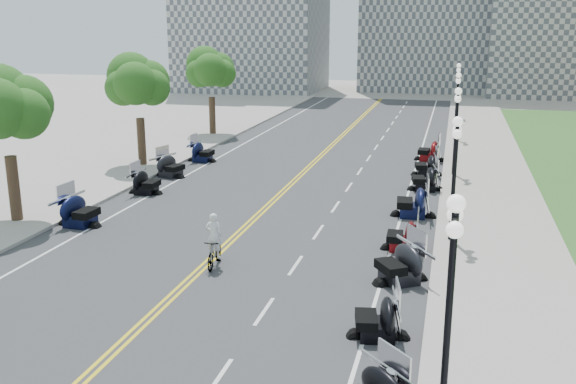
# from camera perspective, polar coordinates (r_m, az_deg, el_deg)

# --- Properties ---
(ground) EXTENTS (160.00, 160.00, 0.00)m
(ground) POSITION_cam_1_polar(r_m,az_deg,el_deg) (24.40, -6.67, -5.82)
(ground) COLOR gray
(road) EXTENTS (16.00, 90.00, 0.01)m
(road) POSITION_cam_1_polar(r_m,az_deg,el_deg) (33.48, -0.53, -0.04)
(road) COLOR #333335
(road) RESTS_ON ground
(centerline_yellow_a) EXTENTS (0.12, 90.00, 0.00)m
(centerline_yellow_a) POSITION_cam_1_polar(r_m,az_deg,el_deg) (33.51, -0.73, -0.01)
(centerline_yellow_a) COLOR yellow
(centerline_yellow_a) RESTS_ON road
(centerline_yellow_b) EXTENTS (0.12, 90.00, 0.00)m
(centerline_yellow_b) POSITION_cam_1_polar(r_m,az_deg,el_deg) (33.45, -0.33, -0.04)
(centerline_yellow_b) COLOR yellow
(centerline_yellow_b) RESTS_ON road
(edge_line_north) EXTENTS (0.12, 90.00, 0.00)m
(edge_line_north) POSITION_cam_1_polar(r_m,az_deg,el_deg) (32.46, 10.45, -0.75)
(edge_line_north) COLOR white
(edge_line_north) RESTS_ON road
(edge_line_south) EXTENTS (0.12, 90.00, 0.00)m
(edge_line_south) POSITION_cam_1_polar(r_m,az_deg,el_deg) (35.63, -10.52, 0.63)
(edge_line_south) COLOR white
(edge_line_south) RESTS_ON road
(lane_dash_4) EXTENTS (0.12, 2.00, 0.00)m
(lane_dash_4) POSITION_cam_1_polar(r_m,az_deg,el_deg) (16.59, -6.24, -16.19)
(lane_dash_4) COLOR white
(lane_dash_4) RESTS_ON road
(lane_dash_5) EXTENTS (0.12, 2.00, 0.00)m
(lane_dash_5) POSITION_cam_1_polar(r_m,az_deg,el_deg) (19.94, -2.13, -10.54)
(lane_dash_5) COLOR white
(lane_dash_5) RESTS_ON road
(lane_dash_6) EXTENTS (0.12, 2.00, 0.00)m
(lane_dash_6) POSITION_cam_1_polar(r_m,az_deg,el_deg) (23.49, 0.68, -6.52)
(lane_dash_6) COLOR white
(lane_dash_6) RESTS_ON road
(lane_dash_7) EXTENTS (0.12, 2.00, 0.00)m
(lane_dash_7) POSITION_cam_1_polar(r_m,az_deg,el_deg) (27.16, 2.71, -3.56)
(lane_dash_7) COLOR white
(lane_dash_7) RESTS_ON road
(lane_dash_8) EXTENTS (0.12, 2.00, 0.00)m
(lane_dash_8) POSITION_cam_1_polar(r_m,az_deg,el_deg) (30.92, 4.24, -1.31)
(lane_dash_8) COLOR white
(lane_dash_8) RESTS_ON road
(lane_dash_9) EXTENTS (0.12, 2.00, 0.00)m
(lane_dash_9) POSITION_cam_1_polar(r_m,az_deg,el_deg) (34.73, 5.44, 0.45)
(lane_dash_9) COLOR white
(lane_dash_9) RESTS_ON road
(lane_dash_10) EXTENTS (0.12, 2.00, 0.00)m
(lane_dash_10) POSITION_cam_1_polar(r_m,az_deg,el_deg) (38.58, 6.40, 1.86)
(lane_dash_10) COLOR white
(lane_dash_10) RESTS_ON road
(lane_dash_11) EXTENTS (0.12, 2.00, 0.00)m
(lane_dash_11) POSITION_cam_1_polar(r_m,az_deg,el_deg) (42.45, 7.18, 3.01)
(lane_dash_11) COLOR white
(lane_dash_11) RESTS_ON road
(lane_dash_12) EXTENTS (0.12, 2.00, 0.00)m
(lane_dash_12) POSITION_cam_1_polar(r_m,az_deg,el_deg) (46.35, 7.84, 3.97)
(lane_dash_12) COLOR white
(lane_dash_12) RESTS_ON road
(lane_dash_13) EXTENTS (0.12, 2.00, 0.00)m
(lane_dash_13) POSITION_cam_1_polar(r_m,az_deg,el_deg) (50.26, 8.39, 4.78)
(lane_dash_13) COLOR white
(lane_dash_13) RESTS_ON road
(lane_dash_14) EXTENTS (0.12, 2.00, 0.00)m
(lane_dash_14) POSITION_cam_1_polar(r_m,az_deg,el_deg) (54.19, 8.87, 5.47)
(lane_dash_14) COLOR white
(lane_dash_14) RESTS_ON road
(lane_dash_15) EXTENTS (0.12, 2.00, 0.00)m
(lane_dash_15) POSITION_cam_1_polar(r_m,az_deg,el_deg) (58.13, 9.28, 6.07)
(lane_dash_15) COLOR white
(lane_dash_15) RESTS_ON road
(lane_dash_16) EXTENTS (0.12, 2.00, 0.00)m
(lane_dash_16) POSITION_cam_1_polar(r_m,az_deg,el_deg) (62.07, 9.64, 6.59)
(lane_dash_16) COLOR white
(lane_dash_16) RESTS_ON road
(lane_dash_17) EXTENTS (0.12, 2.00, 0.00)m
(lane_dash_17) POSITION_cam_1_polar(r_m,az_deg,el_deg) (66.02, 9.96, 7.05)
(lane_dash_17) COLOR white
(lane_dash_17) RESTS_ON road
(lane_dash_18) EXTENTS (0.12, 2.00, 0.00)m
(lane_dash_18) POSITION_cam_1_polar(r_m,az_deg,el_deg) (69.98, 10.24, 7.46)
(lane_dash_18) COLOR white
(lane_dash_18) RESTS_ON road
(lane_dash_19) EXTENTS (0.12, 2.00, 0.00)m
(lane_dash_19) POSITION_cam_1_polar(r_m,az_deg,el_deg) (73.94, 10.49, 7.82)
(lane_dash_19) COLOR white
(lane_dash_19) RESTS_ON road
(sidewalk_north) EXTENTS (5.00, 90.00, 0.15)m
(sidewalk_north) POSITION_cam_1_polar(r_m,az_deg,el_deg) (32.45, 17.68, -1.10)
(sidewalk_north) COLOR #9E9991
(sidewalk_north) RESTS_ON ground
(sidewalk_south) EXTENTS (5.00, 90.00, 0.15)m
(sidewalk_south) POSITION_cam_1_polar(r_m,az_deg,el_deg) (37.51, -16.22, 1.09)
(sidewalk_south) COLOR #9E9991
(sidewalk_south) RESTS_ON ground
(street_lamp_1) EXTENTS (0.50, 1.20, 4.90)m
(street_lamp_1) POSITION_cam_1_polar(r_m,az_deg,el_deg) (14.52, 14.13, -9.78)
(street_lamp_1) COLOR black
(street_lamp_1) RESTS_ON sidewalk_north
(street_lamp_2) EXTENTS (0.50, 1.20, 4.90)m
(street_lamp_2) POSITION_cam_1_polar(r_m,az_deg,el_deg) (25.95, 14.53, 1.04)
(street_lamp_2) COLOR black
(street_lamp_2) RESTS_ON sidewalk_north
(street_lamp_3) EXTENTS (0.50, 1.20, 4.90)m
(street_lamp_3) POSITION_cam_1_polar(r_m,az_deg,el_deg) (37.73, 14.68, 5.19)
(street_lamp_3) COLOR black
(street_lamp_3) RESTS_ON sidewalk_north
(street_lamp_4) EXTENTS (0.50, 1.20, 4.90)m
(street_lamp_4) POSITION_cam_1_polar(r_m,az_deg,el_deg) (49.62, 14.76, 7.35)
(street_lamp_4) COLOR black
(street_lamp_4) RESTS_ON sidewalk_north
(street_lamp_5) EXTENTS (0.50, 1.20, 4.90)m
(street_lamp_5) POSITION_cam_1_polar(r_m,az_deg,el_deg) (61.55, 14.81, 8.68)
(street_lamp_5) COLOR black
(street_lamp_5) RESTS_ON sidewalk_north
(tree_2) EXTENTS (4.80, 4.80, 9.20)m
(tree_2) POSITION_cam_1_polar(r_m,az_deg,el_deg) (29.92, -23.79, 6.23)
(tree_2) COLOR #235619
(tree_2) RESTS_ON sidewalk_south
(tree_3) EXTENTS (4.80, 4.80, 9.20)m
(tree_3) POSITION_cam_1_polar(r_m,az_deg,el_deg) (39.97, -13.15, 8.90)
(tree_3) COLOR #235619
(tree_3) RESTS_ON sidewalk_south
(tree_4) EXTENTS (4.80, 4.80, 9.20)m
(tree_4) POSITION_cam_1_polar(r_m,az_deg,el_deg) (50.87, -6.85, 10.33)
(tree_4) COLOR #235619
(tree_4) RESTS_ON sidewalk_south
(motorcycle_n_4) EXTENTS (2.21, 2.21, 1.33)m
(motorcycle_n_4) POSITION_cam_1_polar(r_m,az_deg,el_deg) (18.30, 7.94, -10.83)
(motorcycle_n_4) COLOR black
(motorcycle_n_4) RESTS_ON road
(motorcycle_n_5) EXTENTS (2.98, 2.98, 1.50)m
(motorcycle_n_5) POSITION_cam_1_polar(r_m,az_deg,el_deg) (22.08, 9.91, -6.11)
(motorcycle_n_5) COLOR black
(motorcycle_n_5) RESTS_ON road
(motorcycle_n_6) EXTENTS (1.98, 1.98, 1.33)m
(motorcycle_n_6) POSITION_cam_1_polar(r_m,az_deg,el_deg) (25.21, 10.18, -3.68)
(motorcycle_n_6) COLOR #590A0C
(motorcycle_n_6) RESTS_ON road
(motorcycle_n_7) EXTENTS (2.39, 2.39, 1.55)m
(motorcycle_n_7) POSITION_cam_1_polar(r_m,az_deg,el_deg) (29.65, 11.03, -0.71)
(motorcycle_n_7) COLOR black
(motorcycle_n_7) RESTS_ON road
(motorcycle_n_8) EXTENTS (2.35, 2.35, 1.43)m
(motorcycle_n_8) POSITION_cam_1_polar(r_m,az_deg,el_deg) (34.52, 12.08, 1.30)
(motorcycle_n_8) COLOR black
(motorcycle_n_8) RESTS_ON road
(motorcycle_n_9) EXTENTS (2.23, 2.23, 1.37)m
(motorcycle_n_9) POSITION_cam_1_polar(r_m,az_deg,el_deg) (38.00, 12.20, 2.46)
(motorcycle_n_9) COLOR black
(motorcycle_n_9) RESTS_ON road
(motorcycle_n_10) EXTENTS (2.24, 2.24, 1.48)m
(motorcycle_n_10) POSITION_cam_1_polar(r_m,az_deg,el_deg) (42.24, 12.45, 3.73)
(motorcycle_n_10) COLOR #590A0C
(motorcycle_n_10) RESTS_ON road
(motorcycle_s_6) EXTENTS (2.30, 2.30, 1.52)m
(motorcycle_s_6) POSITION_cam_1_polar(r_m,az_deg,el_deg) (29.19, -18.06, -1.46)
(motorcycle_s_6) COLOR black
(motorcycle_s_6) RESTS_ON road
(motorcycle_s_7) EXTENTS (1.96, 1.96, 1.36)m
(motorcycle_s_7) POSITION_cam_1_polar(r_m,az_deg,el_deg) (33.88, -12.53, 0.96)
(motorcycle_s_7) COLOR black
(motorcycle_s_7) RESTS_ON road
(motorcycle_s_8) EXTENTS (2.48, 2.48, 1.42)m
(motorcycle_s_8) POSITION_cam_1_polar(r_m,az_deg,el_deg) (37.38, -10.40, 2.39)
(motorcycle_s_8) COLOR black
(motorcycle_s_8) RESTS_ON road
(motorcycle_s_9) EXTENTS (2.05, 2.05, 1.42)m
(motorcycle_s_9) POSITION_cam_1_polar(r_m,az_deg,el_deg) (41.31, -7.63, 3.66)
(motorcycle_s_9) COLOR black
(motorcycle_s_9) RESTS_ON road
(bicycle) EXTENTS (0.71, 1.86, 1.09)m
(bicycle) POSITION_cam_1_polar(r_m,az_deg,el_deg) (23.36, -6.56, -5.35)
(bicycle) COLOR #A51414
(bicycle) RESTS_ON road
(cyclist_rider) EXTENTS (0.61, 0.40, 1.67)m
(cyclist_rider) POSITION_cam_1_polar(r_m,az_deg,el_deg) (22.93, -6.66, -2.10)
(cyclist_rider) COLOR silver
(cyclist_rider) RESTS_ON bicycle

